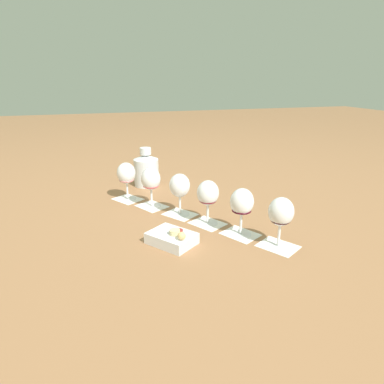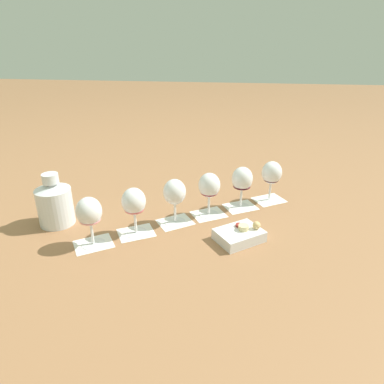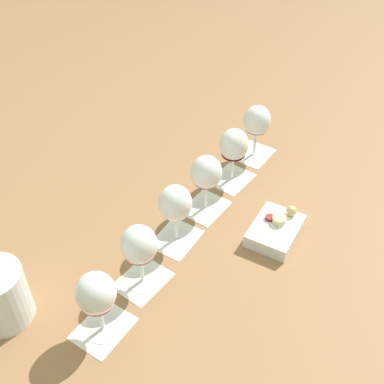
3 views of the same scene
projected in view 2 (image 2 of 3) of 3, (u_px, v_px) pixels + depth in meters
The scene contains 15 objects.
ground_plane at pixel (191, 219), 1.23m from camera, with size 8.00×8.00×0.00m, color #936642.
tasting_card_0 at pixel (94, 244), 1.08m from camera, with size 0.15×0.14×0.00m.
tasting_card_1 at pixel (136, 233), 1.14m from camera, with size 0.15×0.14×0.00m.
tasting_card_2 at pixel (175, 222), 1.20m from camera, with size 0.15×0.14×0.00m.
tasting_card_3 at pixel (209, 214), 1.26m from camera, with size 0.15×0.14×0.00m.
tasting_card_4 at pixel (240, 207), 1.31m from camera, with size 0.15×0.14×0.00m.
tasting_card_5 at pixel (269, 200), 1.37m from camera, with size 0.15×0.14×0.00m.
wine_glass_0 at pixel (89, 214), 1.03m from camera, with size 0.08×0.08×0.16m.
wine_glass_1 at pixel (134, 204), 1.09m from camera, with size 0.08×0.08×0.16m.
wine_glass_2 at pixel (175, 194), 1.16m from camera, with size 0.08×0.08×0.16m.
wine_glass_3 at pixel (209, 188), 1.21m from camera, with size 0.08×0.08×0.16m.
wine_glass_4 at pixel (242, 181), 1.27m from camera, with size 0.08×0.08×0.16m.
wine_glass_5 at pixel (272, 175), 1.32m from camera, with size 0.08×0.08×0.16m.
ceramic_vase at pixel (55, 202), 1.17m from camera, with size 0.12×0.12×0.19m.
snack_dish at pixel (240, 235), 1.09m from camera, with size 0.18×0.17×0.06m.
Camera 2 is at (0.15, -1.07, 0.60)m, focal length 32.00 mm.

